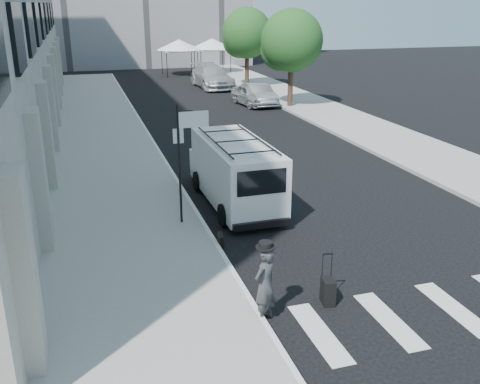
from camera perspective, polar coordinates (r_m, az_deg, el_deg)
ground at (r=13.96m, az=6.99°, el=-7.38°), size 120.00×120.00×0.00m
sidewalk_left at (r=28.04m, az=-14.60°, el=6.10°), size 4.50×48.00×0.15m
sidewalk_right at (r=34.95m, az=7.48°, el=9.12°), size 4.00×56.00×0.15m
sign_pole at (r=15.24m, az=-5.71°, el=5.66°), size 1.03×0.07×3.50m
tree_near at (r=34.02m, az=5.27°, el=15.55°), size 3.80×3.83×6.03m
tree_far at (r=42.49m, az=0.56°, el=16.40°), size 3.80×3.83×6.03m
tent_left at (r=50.31m, az=-6.53°, el=15.32°), size 4.00×4.00×3.20m
tent_right at (r=51.47m, az=-3.01°, el=15.51°), size 4.00×4.00×3.20m
businessman at (r=11.11m, az=2.68°, el=-9.83°), size 0.73×0.67×1.68m
briefcase at (r=14.64m, az=-2.07°, el=-5.15°), size 0.19×0.45×0.34m
suitcase at (r=12.10m, az=9.36°, el=-10.38°), size 0.32×0.45×1.14m
cargo_van at (r=17.47m, az=-0.61°, el=2.28°), size 2.03×5.59×2.11m
parked_car_a at (r=35.10m, az=1.24°, el=10.30°), size 2.01×4.07×1.33m
parked_car_b at (r=35.29m, az=1.97°, el=10.38°), size 1.45×4.16×1.37m
parked_car_c at (r=42.77m, az=-3.01°, el=12.20°), size 2.62×6.00×1.72m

